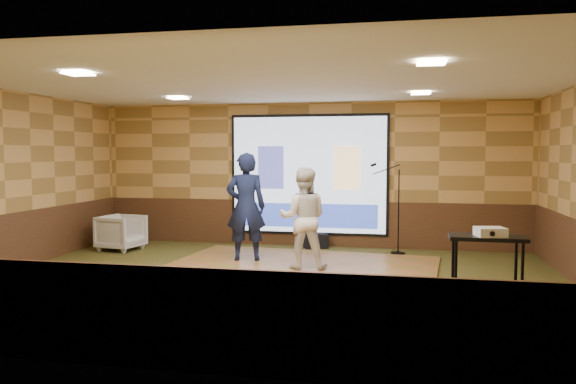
% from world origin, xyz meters
% --- Properties ---
extents(ground, '(9.00, 9.00, 0.00)m').
position_xyz_m(ground, '(0.00, 0.00, 0.00)').
color(ground, '#313B1B').
rests_on(ground, ground).
extents(room_shell, '(9.04, 7.04, 3.02)m').
position_xyz_m(room_shell, '(0.00, 0.00, 2.09)').
color(room_shell, tan).
rests_on(room_shell, ground).
extents(wainscot_back, '(9.00, 0.04, 0.95)m').
position_xyz_m(wainscot_back, '(0.00, 3.48, 0.47)').
color(wainscot_back, '#442716').
rests_on(wainscot_back, ground).
extents(wainscot_front, '(9.00, 0.04, 0.95)m').
position_xyz_m(wainscot_front, '(0.00, -3.48, 0.47)').
color(wainscot_front, '#442716').
rests_on(wainscot_front, ground).
extents(wainscot_left, '(0.04, 7.00, 0.95)m').
position_xyz_m(wainscot_left, '(-4.48, 0.00, 0.47)').
color(wainscot_left, '#442716').
rests_on(wainscot_left, ground).
extents(projector_screen, '(3.32, 0.06, 2.52)m').
position_xyz_m(projector_screen, '(0.00, 3.44, 1.47)').
color(projector_screen, black).
rests_on(projector_screen, room_shell).
extents(downlight_nw, '(0.32, 0.32, 0.02)m').
position_xyz_m(downlight_nw, '(-2.20, 1.80, 2.97)').
color(downlight_nw, beige).
rests_on(downlight_nw, room_shell).
extents(downlight_ne, '(0.32, 0.32, 0.02)m').
position_xyz_m(downlight_ne, '(2.20, 1.80, 2.97)').
color(downlight_ne, beige).
rests_on(downlight_ne, room_shell).
extents(downlight_sw, '(0.32, 0.32, 0.02)m').
position_xyz_m(downlight_sw, '(-2.20, -1.50, 2.97)').
color(downlight_sw, beige).
rests_on(downlight_sw, room_shell).
extents(downlight_se, '(0.32, 0.32, 0.02)m').
position_xyz_m(downlight_se, '(2.20, -1.50, 2.97)').
color(downlight_se, beige).
rests_on(downlight_se, room_shell).
extents(dance_floor, '(4.84, 3.87, 0.03)m').
position_xyz_m(dance_floor, '(0.21, 1.05, 0.02)').
color(dance_floor, '#9A6338').
rests_on(dance_floor, ground).
extents(player_left, '(0.79, 0.62, 1.93)m').
position_xyz_m(player_left, '(-0.82, 1.53, 1.00)').
color(player_left, '#121A3A').
rests_on(player_left, dance_floor).
extents(player_right, '(0.89, 0.73, 1.68)m').
position_xyz_m(player_right, '(0.30, 1.02, 0.87)').
color(player_right, silver).
rests_on(player_right, dance_floor).
extents(av_table, '(0.90, 0.47, 0.95)m').
position_xyz_m(av_table, '(2.93, -0.96, 0.66)').
color(av_table, black).
rests_on(av_table, ground).
extents(projector, '(0.38, 0.34, 0.11)m').
position_xyz_m(projector, '(2.95, -1.04, 1.00)').
color(projector, white).
rests_on(projector, av_table).
extents(mic_stand, '(0.69, 0.28, 1.77)m').
position_xyz_m(mic_stand, '(1.80, 2.91, 0.49)').
color(mic_stand, black).
rests_on(mic_stand, ground).
extents(banquet_chair, '(0.90, 0.89, 0.71)m').
position_xyz_m(banquet_chair, '(-3.62, 2.21, 0.36)').
color(banquet_chair, gray).
rests_on(banquet_chair, ground).
extents(duffel_bag, '(0.55, 0.45, 0.30)m').
position_xyz_m(duffel_bag, '(0.19, 3.23, 0.15)').
color(duffel_bag, black).
rests_on(duffel_bag, ground).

